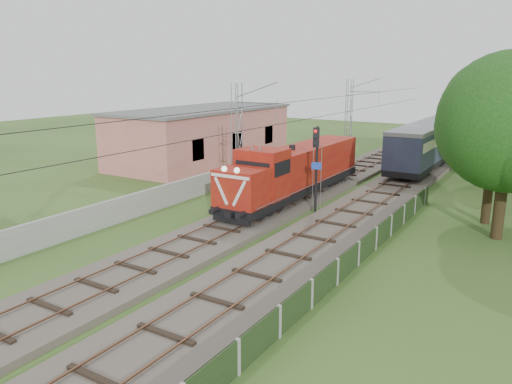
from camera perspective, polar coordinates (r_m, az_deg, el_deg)
The scene contains 13 objects.
ground at distance 23.40m, azimuth -12.46°, elevation -8.69°, with size 140.00×140.00×0.00m, color #344E1D.
track_main at distance 28.43m, azimuth -2.67°, elevation -3.92°, with size 4.20×70.00×0.45m.
track_side at distance 37.82m, azimuth 14.93°, elevation 0.09°, with size 4.20×80.00×0.45m.
catenary at distance 33.23m, azimuth -2.10°, elevation 5.50°, with size 3.31×70.00×8.00m.
boundary_wall at distance 35.90m, azimuth -6.79°, elevation 0.67°, with size 0.25×40.00×1.50m, color #9E9E99.
station_building at distance 50.05m, azimuth -6.00°, elevation 6.57°, with size 8.40×20.40×5.22m.
fence at distance 21.39m, azimuth 9.25°, elevation -8.98°, with size 0.12×32.00×1.20m.
locomotive at distance 34.31m, azimuth 4.46°, elevation 2.47°, with size 2.80×15.99×4.06m.
coach_rake at distance 95.60m, azimuth 25.64°, elevation 8.63°, with size 3.04×113.65×3.51m.
signal_post at distance 30.85m, azimuth 6.90°, elevation 4.27°, with size 0.59×0.47×5.51m.
tree_a at distance 31.49m, azimuth 25.83°, elevation 6.58°, with size 6.95×6.62×9.00m.
tree_b at distance 28.69m, azimuth 27.17°, elevation 6.94°, with size 7.61×7.25×9.86m.
tree_c at distance 42.89m, azimuth 25.67°, elevation 8.45°, with size 7.23×6.89×9.37m.
Camera 1 is at (15.30, -15.36, 8.79)m, focal length 35.00 mm.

